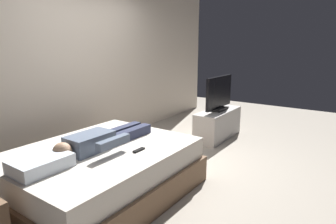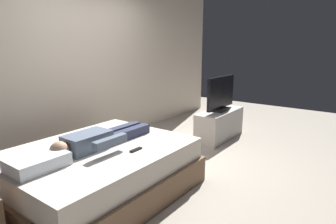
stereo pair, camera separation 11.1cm
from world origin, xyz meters
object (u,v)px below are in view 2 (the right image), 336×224
(tv_stand, at_px, (220,125))
(pillow, at_px, (37,162))
(tv, at_px, (221,94))
(person, at_px, (98,139))
(bed, at_px, (99,171))
(remote, at_px, (136,150))

(tv_stand, bearing_deg, pillow, 176.76)
(tv, bearing_deg, person, 175.65)
(bed, distance_m, person, 0.36)
(remote, bearing_deg, person, 110.47)
(pillow, distance_m, tv, 3.21)
(remote, height_order, tv, tv)
(pillow, height_order, person, person)
(person, xyz_separation_m, tv_stand, (2.51, -0.19, -0.37))
(pillow, relative_size, remote, 3.20)
(remote, bearing_deg, bed, 114.50)
(bed, height_order, tv_stand, bed)
(person, relative_size, tv_stand, 1.15)
(person, xyz_separation_m, tv, (2.51, -0.19, 0.16))
(person, height_order, remote, person)
(pillow, height_order, tv_stand, pillow)
(pillow, distance_m, person, 0.69)
(pillow, xyz_separation_m, person, (0.69, 0.01, 0.02))
(tv_stand, distance_m, tv, 0.53)
(pillow, height_order, remote, pillow)
(pillow, bearing_deg, bed, 0.00)
(bed, height_order, person, person)
(tv_stand, bearing_deg, remote, -174.82)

